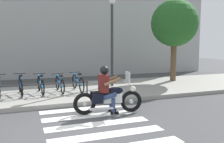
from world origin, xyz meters
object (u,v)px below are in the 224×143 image
Objects in this scene: rider at (106,86)px; bicycle_4 at (78,83)px; bicycle_3 at (60,84)px; tree_near_rack at (174,24)px; street_lamp at (112,35)px; bicycle_1 at (21,85)px; bicycle_2 at (41,85)px; motorcycle at (109,98)px; bike_rack at (42,85)px.

rider is 3.10m from bicycle_4.
bicycle_3 is 0.36× the size of tree_near_rack.
street_lamp is 3.70m from tree_near_rack.
bicycle_2 is at bearing 0.05° from bicycle_1.
bicycle_4 is at bearing 95.01° from motorcycle.
rider reaches higher than bicycle_1.
bicycle_1 is at bearing 129.14° from motorcycle.
bicycle_3 is (-1.02, 3.09, 0.01)m from motorcycle.
motorcycle is 0.51× the size of street_lamp.
tree_near_rack reaches higher than bicycle_4.
tree_near_rack is at bearing 38.34° from rider.
bicycle_1 is 0.99× the size of bicycle_4.
bicycle_3 is at bearing 179.97° from bicycle_4.
bicycle_4 is 0.47× the size of bike_rack.
rider is at bearing -51.59° from bicycle_1.
bike_rack is 0.82× the size of tree_near_rack.
street_lamp is at bearing -173.71° from tree_near_rack.
rider is at bearing -61.20° from bicycle_2.
bicycle_2 is 1.49m from bicycle_4.
tree_near_rack is (7.63, 1.03, 2.63)m from bicycle_1.
bicycle_1 is 0.40× the size of street_lamp.
rider is 0.88× the size of bicycle_2.
rider is 3.23m from bicycle_3.
bicycle_2 is 0.38× the size of tree_near_rack.
motorcycle is at bearing -141.17° from tree_near_rack.
bicycle_3 is 0.93m from bike_rack.
motorcycle is 1.35× the size of bicycle_3.
bike_rack is at bearing -167.02° from tree_near_rack.
bicycle_2 is 0.98× the size of bicycle_4.
motorcycle is at bearing -84.99° from bicycle_4.
rider is 4.36m from street_lamp.
bike_rack is (0.75, -0.55, 0.05)m from bicycle_1.
motorcycle is 4.50m from street_lamp.
motorcycle reaches higher than bicycle_3.
motorcycle is at bearing -111.83° from street_lamp.
tree_near_rack is (5.39, 1.03, 2.65)m from bicycle_4.
bicycle_1 is at bearing 143.47° from bike_rack.
tree_near_rack is (5.12, 4.12, 2.68)m from motorcycle.
street_lamp is at bearing 68.17° from motorcycle.
rider is 0.33× the size of tree_near_rack.
rider reaches higher than motorcycle.
bicycle_2 is at bearing -169.01° from street_lamp.
bike_rack is (-0.75, -0.55, 0.08)m from bicycle_3.
motorcycle is at bearing -60.24° from bicycle_2.
bicycle_4 is at bearing 93.64° from rider.
bicycle_1 is 4.52m from street_lamp.
rider is 0.35× the size of street_lamp.
bicycle_3 is (0.75, 0.00, -0.02)m from bicycle_2.
bicycle_4 is at bearing -0.03° from bicycle_3.
bicycle_4 is at bearing -160.25° from street_lamp.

